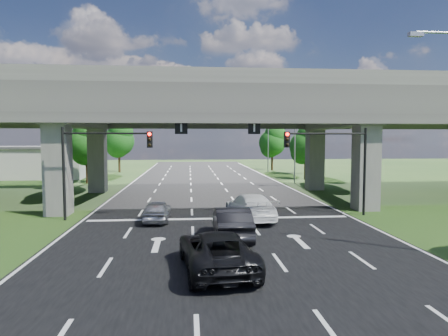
{
  "coord_description": "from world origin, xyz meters",
  "views": [
    {
      "loc": [
        -1.98,
        -22.26,
        5.22
      ],
      "look_at": [
        0.71,
        8.36,
        3.0
      ],
      "focal_mm": 32.0,
      "sensor_mm": 36.0,
      "label": 1
    }
  ],
  "objects": [
    {
      "name": "ground",
      "position": [
        0.0,
        0.0,
        0.0
      ],
      "size": [
        160.0,
        160.0,
        0.0
      ],
      "primitive_type": "plane",
      "color": "#234516",
      "rests_on": "ground"
    },
    {
      "name": "car_white",
      "position": [
        1.94,
        3.0,
        0.87
      ],
      "size": [
        2.99,
        5.99,
        1.67
      ],
      "primitive_type": "imported",
      "rotation": [
        0.0,
        0.0,
        3.26
      ],
      "color": "white",
      "rests_on": "road"
    },
    {
      "name": "road",
      "position": [
        0.0,
        10.0,
        0.01
      ],
      "size": [
        18.0,
        120.0,
        0.03
      ],
      "primitive_type": "cube",
      "color": "black",
      "rests_on": "ground"
    },
    {
      "name": "streetlight_far",
      "position": [
        10.1,
        24.0,
        5.85
      ],
      "size": [
        3.38,
        0.25,
        10.0
      ],
      "color": "gray",
      "rests_on": "ground"
    },
    {
      "name": "streetlight_beyond",
      "position": [
        10.1,
        40.0,
        5.85
      ],
      "size": [
        3.38,
        0.25,
        10.0
      ],
      "color": "gray",
      "rests_on": "ground"
    },
    {
      "name": "warehouse",
      "position": [
        -26.0,
        35.0,
        2.0
      ],
      "size": [
        20.0,
        10.0,
        4.0
      ],
      "primitive_type": "cube",
      "color": "#9E9E99",
      "rests_on": "ground"
    },
    {
      "name": "car_trailing",
      "position": [
        -0.92,
        -6.81,
        0.82
      ],
      "size": [
        3.17,
        5.89,
        1.57
      ],
      "primitive_type": "imported",
      "rotation": [
        0.0,
        0.0,
        3.24
      ],
      "color": "black",
      "rests_on": "road"
    },
    {
      "name": "tree_left_near",
      "position": [
        -13.95,
        26.0,
        4.82
      ],
      "size": [
        4.5,
        4.5,
        7.8
      ],
      "color": "black",
      "rests_on": "ground"
    },
    {
      "name": "tree_right_far",
      "position": [
        12.05,
        44.0,
        4.82
      ],
      "size": [
        4.5,
        4.5,
        7.8
      ],
      "color": "black",
      "rests_on": "ground"
    },
    {
      "name": "tree_left_far",
      "position": [
        -12.95,
        42.0,
        5.14
      ],
      "size": [
        4.8,
        4.8,
        8.32
      ],
      "color": "black",
      "rests_on": "ground"
    },
    {
      "name": "tree_right_near",
      "position": [
        13.05,
        28.0,
        4.5
      ],
      "size": [
        4.2,
        4.2,
        7.28
      ],
      "color": "black",
      "rests_on": "ground"
    },
    {
      "name": "signal_right",
      "position": [
        7.82,
        3.94,
        4.19
      ],
      "size": [
        5.76,
        0.54,
        6.0
      ],
      "color": "black",
      "rests_on": "ground"
    },
    {
      "name": "tree_left_mid",
      "position": [
        -16.95,
        34.0,
        4.17
      ],
      "size": [
        3.91,
        3.9,
        6.76
      ],
      "color": "black",
      "rests_on": "ground"
    },
    {
      "name": "signal_left",
      "position": [
        -7.82,
        3.94,
        4.19
      ],
      "size": [
        5.76,
        0.54,
        6.0
      ],
      "color": "black",
      "rests_on": "ground"
    },
    {
      "name": "car_silver",
      "position": [
        -4.02,
        3.0,
        0.7
      ],
      "size": [
        1.71,
        4.0,
        1.35
      ],
      "primitive_type": "imported",
      "rotation": [
        0.0,
        0.0,
        3.11
      ],
      "color": "#A5A7AD",
      "rests_on": "road"
    },
    {
      "name": "car_dark",
      "position": [
        0.21,
        -1.87,
        0.87
      ],
      "size": [
        1.8,
        5.09,
        1.67
      ],
      "primitive_type": "imported",
      "rotation": [
        0.0,
        0.0,
        3.14
      ],
      "color": "black",
      "rests_on": "road"
    },
    {
      "name": "tree_right_mid",
      "position": [
        16.05,
        36.0,
        4.17
      ],
      "size": [
        3.91,
        3.9,
        6.76
      ],
      "color": "black",
      "rests_on": "ground"
    },
    {
      "name": "overpass",
      "position": [
        0.0,
        12.0,
        7.92
      ],
      "size": [
        80.0,
        15.0,
        10.0
      ],
      "color": "#3A3734",
      "rests_on": "ground"
    }
  ]
}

